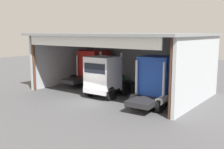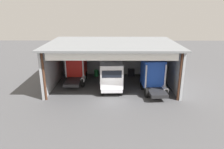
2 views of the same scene
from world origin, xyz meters
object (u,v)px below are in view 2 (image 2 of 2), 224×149
truck_red_left_bay (76,68)px  truck_white_yard_outside (111,77)px  oil_drum (96,73)px  truck_blue_right_bay (153,76)px  tool_cart (131,72)px

truck_red_left_bay → truck_white_yard_outside: size_ratio=1.08×
truck_white_yard_outside → oil_drum: truck_white_yard_outside is taller
truck_blue_right_bay → oil_drum: (-6.85, 5.43, -1.47)m
truck_red_left_bay → truck_blue_right_bay: 9.83m
truck_red_left_bay → truck_blue_right_bay: truck_blue_right_bay is taller
oil_drum → tool_cart: bearing=2.6°
truck_white_yard_outside → truck_blue_right_bay: 4.71m
truck_red_left_bay → truck_blue_right_bay: size_ratio=1.14×
truck_red_left_bay → truck_white_yard_outside: 5.75m
truck_red_left_bay → tool_cart: (7.25, 2.30, -1.37)m
tool_cart → truck_white_yard_outside: bearing=-114.9°
tool_cart → truck_red_left_bay: bearing=-162.4°
truck_red_left_bay → truck_white_yard_outside: truck_white_yard_outside is taller
truck_red_left_bay → truck_blue_right_bay: (9.24, -3.35, 0.05)m
oil_drum → truck_white_yard_outside: bearing=-69.1°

